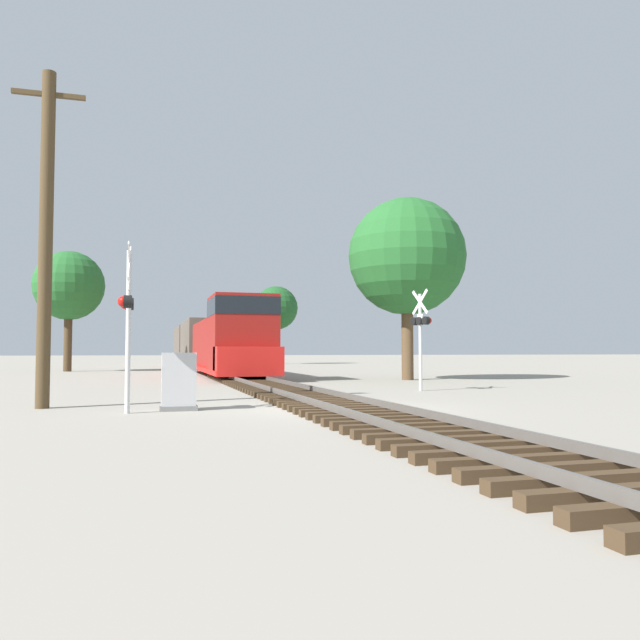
{
  "coord_description": "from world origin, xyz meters",
  "views": [
    {
      "loc": [
        -4.63,
        -14.98,
        1.46
      ],
      "look_at": [
        1.69,
        7.45,
        2.62
      ],
      "focal_mm": 35.0,
      "sensor_mm": 36.0,
      "label": 1
    }
  ],
  "objects_px": {
    "freight_train": "(205,345)",
    "relay_cabinet": "(179,382)",
    "crossing_signal_far": "(421,327)",
    "tree_deep_background": "(276,308)",
    "crossing_signal_near": "(127,312)",
    "utility_pole": "(46,234)",
    "tree_far_right": "(407,257)",
    "tree_mid_background": "(69,286)"
  },
  "relations": [
    {
      "from": "freight_train",
      "to": "tree_mid_background",
      "type": "bearing_deg",
      "value": -165.85
    },
    {
      "from": "crossing_signal_near",
      "to": "utility_pole",
      "type": "distance_m",
      "value": 3.52
    },
    {
      "from": "utility_pole",
      "to": "tree_far_right",
      "type": "bearing_deg",
      "value": 37.84
    },
    {
      "from": "utility_pole",
      "to": "tree_deep_background",
      "type": "relative_size",
      "value": 0.99
    },
    {
      "from": "tree_mid_background",
      "to": "tree_far_right",
      "type": "bearing_deg",
      "value": -45.85
    },
    {
      "from": "relay_cabinet",
      "to": "utility_pole",
      "type": "distance_m",
      "value": 5.23
    },
    {
      "from": "utility_pole",
      "to": "tree_mid_background",
      "type": "relative_size",
      "value": 1.01
    },
    {
      "from": "utility_pole",
      "to": "tree_mid_background",
      "type": "height_order",
      "value": "utility_pole"
    },
    {
      "from": "utility_pole",
      "to": "tree_far_right",
      "type": "relative_size",
      "value": 0.95
    },
    {
      "from": "crossing_signal_far",
      "to": "utility_pole",
      "type": "distance_m",
      "value": 13.04
    },
    {
      "from": "freight_train",
      "to": "tree_mid_background",
      "type": "height_order",
      "value": "tree_mid_background"
    },
    {
      "from": "relay_cabinet",
      "to": "crossing_signal_near",
      "type": "bearing_deg",
      "value": -160.3
    },
    {
      "from": "freight_train",
      "to": "relay_cabinet",
      "type": "xyz_separation_m",
      "value": [
        -3.81,
        -34.54,
        -1.27
      ]
    },
    {
      "from": "crossing_signal_far",
      "to": "tree_mid_background",
      "type": "distance_m",
      "value": 30.95
    },
    {
      "from": "freight_train",
      "to": "tree_deep_background",
      "type": "relative_size",
      "value": 5.11
    },
    {
      "from": "relay_cabinet",
      "to": "crossing_signal_far",
      "type": "bearing_deg",
      "value": 30.44
    },
    {
      "from": "relay_cabinet",
      "to": "tree_deep_background",
      "type": "bearing_deg",
      "value": 75.85
    },
    {
      "from": "crossing_signal_far",
      "to": "tree_deep_background",
      "type": "xyz_separation_m",
      "value": [
        4.52,
        48.24,
        3.95
      ]
    },
    {
      "from": "freight_train",
      "to": "tree_deep_background",
      "type": "xyz_separation_m",
      "value": [
        9.69,
        18.98,
        4.34
      ]
    },
    {
      "from": "tree_deep_background",
      "to": "crossing_signal_far",
      "type": "bearing_deg",
      "value": -95.35
    },
    {
      "from": "crossing_signal_far",
      "to": "relay_cabinet",
      "type": "relative_size",
      "value": 2.63
    },
    {
      "from": "relay_cabinet",
      "to": "tree_far_right",
      "type": "height_order",
      "value": "tree_far_right"
    },
    {
      "from": "freight_train",
      "to": "tree_deep_background",
      "type": "bearing_deg",
      "value": 62.96
    },
    {
      "from": "crossing_signal_far",
      "to": "relay_cabinet",
      "type": "height_order",
      "value": "crossing_signal_far"
    },
    {
      "from": "crossing_signal_near",
      "to": "tree_far_right",
      "type": "distance_m",
      "value": 19.5
    },
    {
      "from": "relay_cabinet",
      "to": "tree_deep_background",
      "type": "height_order",
      "value": "tree_deep_background"
    },
    {
      "from": "crossing_signal_far",
      "to": "utility_pole",
      "type": "height_order",
      "value": "utility_pole"
    },
    {
      "from": "tree_far_right",
      "to": "freight_train",
      "type": "bearing_deg",
      "value": 111.15
    },
    {
      "from": "relay_cabinet",
      "to": "tree_far_right",
      "type": "relative_size",
      "value": 0.15
    },
    {
      "from": "utility_pole",
      "to": "tree_mid_background",
      "type": "xyz_separation_m",
      "value": [
        -2.81,
        30.56,
        1.65
      ]
    },
    {
      "from": "crossing_signal_near",
      "to": "tree_far_right",
      "type": "bearing_deg",
      "value": 138.2
    },
    {
      "from": "crossing_signal_near",
      "to": "utility_pole",
      "type": "relative_size",
      "value": 0.46
    },
    {
      "from": "freight_train",
      "to": "tree_far_right",
      "type": "bearing_deg",
      "value": -68.85
    },
    {
      "from": "tree_far_right",
      "to": "relay_cabinet",
      "type": "bearing_deg",
      "value": -131.9
    },
    {
      "from": "tree_far_right",
      "to": "tree_mid_background",
      "type": "height_order",
      "value": "tree_far_right"
    },
    {
      "from": "crossing_signal_near",
      "to": "tree_mid_background",
      "type": "bearing_deg",
      "value": -169.46
    },
    {
      "from": "relay_cabinet",
      "to": "tree_deep_background",
      "type": "relative_size",
      "value": 0.16
    },
    {
      "from": "crossing_signal_far",
      "to": "tree_deep_background",
      "type": "relative_size",
      "value": 0.42
    },
    {
      "from": "tree_far_right",
      "to": "crossing_signal_far",
      "type": "bearing_deg",
      "value": -110.44
    },
    {
      "from": "relay_cabinet",
      "to": "tree_far_right",
      "type": "xyz_separation_m",
      "value": [
        12.0,
        13.37,
        5.55
      ]
    },
    {
      "from": "freight_train",
      "to": "crossing_signal_far",
      "type": "relative_size",
      "value": 12.08
    },
    {
      "from": "utility_pole",
      "to": "tree_far_right",
      "type": "xyz_separation_m",
      "value": [
        15.31,
        11.89,
        1.78
      ]
    }
  ]
}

